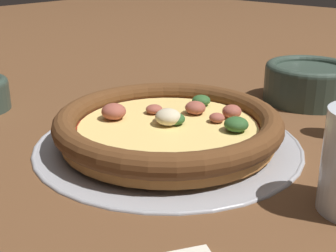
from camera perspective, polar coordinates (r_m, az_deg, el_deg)
name	(u,v)px	position (r m, az deg, el deg)	size (l,w,h in m)	color
ground_plane	(168,145)	(0.58, 0.00, -2.34)	(3.00, 3.00, 0.00)	brown
pizza_tray	(168,142)	(0.58, 0.00, -2.02)	(0.33, 0.33, 0.01)	#9E9EA3
pizza	(168,125)	(0.57, 0.05, 0.09)	(0.28, 0.28, 0.04)	#A86B33
bowl_near	(309,81)	(0.77, 16.80, 5.26)	(0.14, 0.14, 0.06)	#334238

